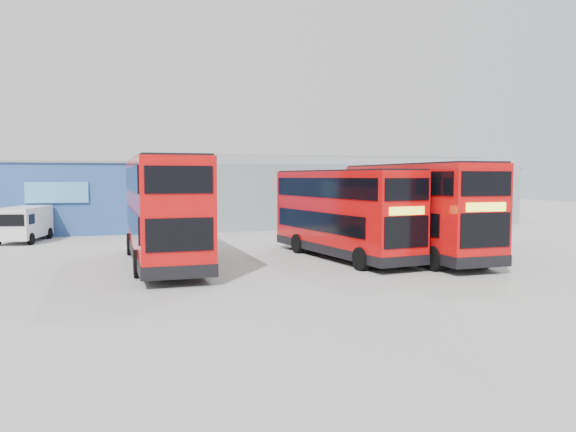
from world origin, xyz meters
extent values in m
plane|color=gray|center=(0.00, 0.00, 0.00)|extent=(120.00, 120.00, 0.00)
cube|color=navy|center=(-14.00, 18.00, 2.50)|extent=(12.00, 8.00, 5.00)
cube|color=slate|center=(-14.00, 18.00, 5.05)|extent=(12.30, 8.30, 0.15)
cube|color=#4E9ADE|center=(-14.00, 13.90, 3.00)|extent=(3.96, 0.15, 1.40)
cube|color=gray|center=(8.00, 20.00, 2.50)|extent=(30.00, 12.00, 5.00)
cube|color=slate|center=(8.00, 17.20, 5.25)|extent=(30.50, 6.33, 1.29)
cube|color=slate|center=(8.00, 22.80, 5.25)|extent=(30.50, 6.33, 1.29)
cube|color=#C00A0B|center=(-8.10, -0.44, 2.60)|extent=(3.01, 11.54, 4.43)
cube|color=black|center=(-8.10, -0.44, 0.60)|extent=(3.06, 11.59, 0.49)
cube|color=black|center=(-6.70, -0.84, 2.08)|extent=(0.29, 9.73, 1.04)
cube|color=black|center=(-9.48, -0.91, 2.08)|extent=(0.29, 9.73, 1.04)
cube|color=black|center=(-6.71, -0.40, 3.94)|extent=(0.32, 10.82, 1.04)
cube|color=black|center=(-9.49, -0.47, 3.94)|extent=(0.32, 10.82, 1.04)
cube|color=black|center=(-8.24, 5.32, 1.97)|extent=(2.46, 0.11, 1.48)
cube|color=black|center=(-8.24, 5.32, 3.94)|extent=(2.46, 0.11, 1.04)
cube|color=yellow|center=(-8.24, 5.34, 2.95)|extent=(1.97, 0.09, 0.38)
cube|color=black|center=(-7.96, -6.20, 1.97)|extent=(2.41, 0.11, 1.20)
cube|color=black|center=(-7.96, -6.20, 3.94)|extent=(2.41, 0.11, 0.98)
cube|color=black|center=(-8.10, -0.44, 4.83)|extent=(2.84, 11.38, 0.11)
cylinder|color=black|center=(-6.89, 3.59, 0.57)|extent=(0.38, 1.15, 1.14)
cylinder|color=black|center=(-9.51, 3.52, 0.57)|extent=(0.38, 1.15, 1.14)
cylinder|color=black|center=(-6.72, -3.30, 0.57)|extent=(0.38, 1.15, 1.14)
cylinder|color=black|center=(-9.34, -3.36, 0.57)|extent=(0.38, 1.15, 1.14)
cube|color=#C00A0B|center=(0.54, -0.69, 2.32)|extent=(3.95, 10.52, 3.96)
cube|color=black|center=(0.54, -0.69, 0.54)|extent=(4.00, 10.56, 0.44)
cube|color=black|center=(-0.75, -0.49, 1.86)|extent=(1.35, 8.61, 0.93)
cube|color=black|center=(1.71, -0.12, 1.86)|extent=(1.35, 8.61, 0.93)
cube|color=black|center=(-0.69, -0.87, 3.52)|extent=(1.50, 9.58, 0.93)
cube|color=black|center=(1.77, -0.50, 3.52)|extent=(1.50, 9.58, 0.93)
cube|color=black|center=(1.31, -5.78, 1.76)|extent=(2.18, 0.38, 1.32)
cube|color=black|center=(1.31, -5.78, 3.52)|extent=(2.18, 0.38, 0.93)
cube|color=yellow|center=(1.31, -5.79, 2.64)|extent=(1.75, 0.30, 0.34)
cube|color=black|center=(-0.23, 4.41, 1.76)|extent=(2.13, 0.37, 1.08)
cube|color=black|center=(-0.23, 4.41, 3.52)|extent=(2.13, 0.37, 0.88)
cube|color=black|center=(0.54, -0.69, 4.32)|extent=(3.79, 10.35, 0.10)
cylinder|color=black|center=(-0.09, -4.39, 0.51)|extent=(0.46, 1.05, 1.02)
cylinder|color=black|center=(2.23, -4.04, 0.51)|extent=(0.46, 1.05, 1.02)
cylinder|color=black|center=(-1.01, 1.70, 0.51)|extent=(0.46, 1.05, 1.02)
cylinder|color=black|center=(1.31, 2.05, 0.51)|extent=(0.46, 1.05, 1.02)
cube|color=#C00A0B|center=(4.04, -1.59, 2.48)|extent=(2.83, 11.02, 4.23)
cube|color=black|center=(4.04, -1.59, 0.57)|extent=(2.87, 11.07, 0.47)
cube|color=black|center=(2.70, -1.20, 1.99)|extent=(0.23, 9.30, 0.99)
cube|color=black|center=(5.36, -1.15, 1.99)|extent=(0.23, 9.30, 0.99)
cube|color=black|center=(2.71, -1.62, 3.76)|extent=(0.26, 10.35, 0.99)
cube|color=black|center=(5.37, -1.56, 3.76)|extent=(0.26, 10.35, 0.99)
cube|color=black|center=(4.15, -7.10, 1.88)|extent=(2.35, 0.10, 1.41)
cube|color=black|center=(4.15, -7.10, 3.76)|extent=(2.35, 0.10, 0.99)
cube|color=yellow|center=(4.15, -7.11, 2.82)|extent=(1.88, 0.08, 0.37)
cube|color=black|center=(3.93, 3.92, 1.88)|extent=(2.30, 0.10, 1.15)
cube|color=black|center=(3.93, 3.92, 3.76)|extent=(2.30, 0.10, 0.94)
cube|color=black|center=(4.04, -1.59, 4.62)|extent=(2.67, 10.86, 0.10)
cylinder|color=black|center=(2.86, -5.43, 0.54)|extent=(0.36, 1.09, 1.09)
cylinder|color=black|center=(5.37, -5.38, 0.54)|extent=(0.36, 1.09, 1.09)
cylinder|color=black|center=(2.73, 1.16, 0.54)|extent=(0.36, 1.09, 1.09)
cylinder|color=black|center=(5.24, 1.20, 0.54)|extent=(0.36, 1.09, 1.09)
cube|color=#0C1338|center=(8.04, 3.82, 1.65)|extent=(3.47, 11.02, 2.61)
cube|color=black|center=(8.04, 3.82, 0.52)|extent=(3.51, 11.06, 0.39)
cube|color=#A80C1C|center=(8.04, 3.82, 1.18)|extent=(3.50, 11.05, 0.25)
cube|color=black|center=(9.31, 3.64, 2.07)|extent=(0.90, 9.03, 0.94)
cube|color=black|center=(6.82, 3.41, 2.07)|extent=(0.90, 9.03, 0.94)
cube|color=black|center=(7.53, 9.24, 1.82)|extent=(2.21, 0.26, 1.28)
cube|color=black|center=(8.55, -1.59, 1.82)|extent=(2.16, 0.25, 1.08)
cylinder|color=black|center=(8.86, 7.76, 0.51)|extent=(0.41, 1.05, 1.02)
cylinder|color=black|center=(6.50, 7.54, 0.51)|extent=(0.41, 1.05, 1.02)
cylinder|color=black|center=(9.50, 0.89, 0.51)|extent=(0.41, 1.05, 1.02)
cylinder|color=black|center=(7.15, 0.67, 0.51)|extent=(0.41, 1.05, 1.02)
cube|color=silver|center=(-15.71, 11.55, 1.23)|extent=(2.89, 5.23, 1.88)
cube|color=black|center=(-16.18, 9.11, 1.53)|extent=(1.75, 0.39, 0.69)
cube|color=black|center=(-15.02, 9.81, 1.53)|extent=(0.22, 0.88, 0.59)
cylinder|color=black|center=(-15.10, 9.72, 0.36)|extent=(0.37, 0.74, 0.71)
cylinder|color=black|center=(-16.32, 13.38, 0.36)|extent=(0.37, 0.74, 0.71)
cylinder|color=black|center=(-14.45, 13.02, 0.36)|extent=(0.37, 0.74, 0.71)
camera|label=1|loc=(-9.99, -26.39, 4.03)|focal=35.00mm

